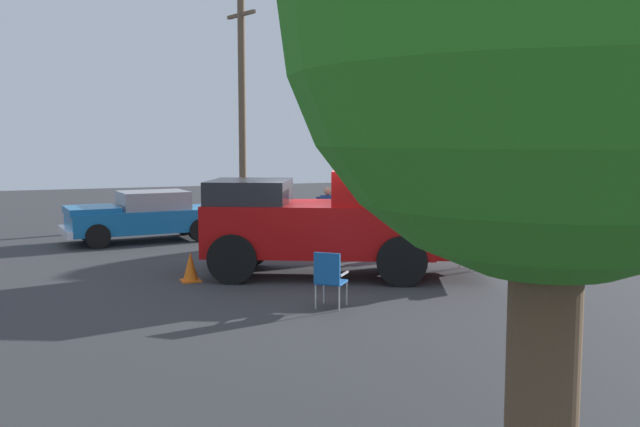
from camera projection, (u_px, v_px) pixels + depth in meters
name	position (u px, v px, depth m)	size (l,w,h in m)	color
ground_plane	(329.00, 276.00, 15.60)	(60.00, 60.00, 0.00)	#333335
vintage_fire_truck	(331.00, 222.00, 15.54)	(6.30, 4.56, 2.59)	black
classic_hot_rod	(142.00, 216.00, 20.75)	(4.51, 2.27, 1.46)	black
lawn_chair_near_truck	(452.00, 230.00, 18.71)	(0.61, 0.61, 1.02)	#B7BABF
lawn_chair_by_car	(478.00, 243.00, 16.45)	(0.51, 0.53, 1.02)	#B7BABF
lawn_chair_spare	(329.00, 276.00, 12.57)	(0.69, 0.69, 1.02)	#B7BABF
spectator_seated	(449.00, 227.00, 18.62)	(0.61, 0.50, 1.29)	#383842
spectator_standing	(328.00, 213.00, 19.61)	(0.63, 0.40, 1.68)	#2D334C
oak_tree_left	(555.00, 12.00, 4.16)	(3.26, 3.26, 5.42)	brown
oak_tree_right	(610.00, 99.00, 25.97)	(3.84, 3.84, 6.39)	brown
utility_pole	(242.00, 107.00, 25.26)	(0.60, 1.66, 7.92)	brown
traffic_cone	(191.00, 267.00, 14.98)	(0.40, 0.40, 0.64)	orange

